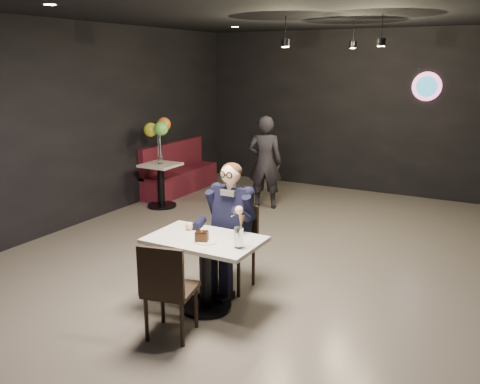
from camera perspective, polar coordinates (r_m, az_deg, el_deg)
The scene contains 17 objects.
floor at distance 5.99m, azimuth 4.08°, elevation -9.44°, with size 9.00×9.00×0.00m, color #6B6359.
wall_sign at distance 9.59m, azimuth 20.24°, elevation 11.06°, with size 0.50×0.06×0.50m, color pink, non-canonical shape.
pendant_lights at distance 7.36m, azimuth 11.30°, elevation 17.76°, with size 1.40×1.20×0.36m, color black.
main_table at distance 5.12m, azimuth -3.91°, elevation -9.13°, with size 1.10×0.70×0.75m, color white.
chair_far at distance 5.53m, azimuth -0.86°, elevation -6.33°, with size 0.42×0.46×0.92m, color black.
chair_near at distance 4.66m, azimuth -7.76°, elevation -10.58°, with size 0.42×0.46×0.92m, color black.
seated_man at distance 5.44m, azimuth -0.88°, elevation -3.77°, with size 0.60×0.80×1.44m, color black.
dessert_plate at distance 4.87m, azimuth -3.80°, elevation -5.56°, with size 0.21×0.21×0.01m, color white.
cake_slice at distance 4.87m, azimuth -4.31°, elevation -4.99°, with size 0.12×0.10×0.08m, color black.
mint_leaf at distance 4.86m, azimuth -4.12°, elevation -4.54°, with size 0.06×0.04×0.01m, color #2C8934.
sundae_glass at distance 4.69m, azimuth -0.13°, elevation -5.13°, with size 0.09×0.09×0.19m, color silver.
wafer_cone at distance 4.67m, azimuth 0.16°, elevation -3.35°, with size 0.06×0.06×0.13m, color #B47849.
booth_bench at distance 9.68m, azimuth -6.71°, elevation 2.72°, with size 0.47×1.88×0.94m, color #4A101A.
side_table at distance 8.75m, azimuth -8.84°, elevation 0.61°, with size 0.57×0.57×0.71m, color white.
balloon_vase at distance 8.65m, azimuth -8.95°, elevation 3.61°, with size 0.09×0.09×0.14m, color silver.
balloon_bunch at distance 8.58m, azimuth -9.07°, elevation 6.41°, with size 0.42×0.42×0.70m, color yellow.
passerby at distance 8.53m, azimuth 2.83°, elevation 3.35°, with size 0.57×0.37×1.56m, color black.
Camera 1 is at (2.23, -5.00, 2.42)m, focal length 38.00 mm.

